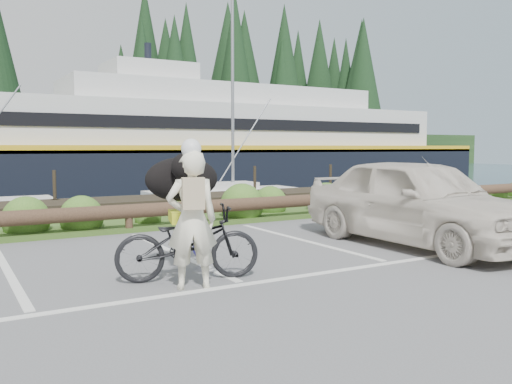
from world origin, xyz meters
The scene contains 7 objects.
ground centered at (0.00, 0.00, 0.00)m, with size 72.00×72.00×0.00m, color #58585A.
vegetation_strip centered at (0.00, 5.30, 0.05)m, with size 34.00×1.60×0.10m, color #3D5B21.
log_rail centered at (0.00, 4.60, 0.00)m, with size 32.00×0.30×0.60m, color #443021, non-canonical shape.
bicycle centered at (-0.54, 0.20, 0.51)m, with size 0.67×1.93×1.02m, color black.
cyclist centered at (-0.67, -0.23, 0.88)m, with size 0.64×0.42×1.76m, color white.
dog centered at (-0.37, 0.80, 1.33)m, with size 1.11×0.54×0.64m, color black.
parked_car centered at (4.12, 0.50, 0.81)m, with size 1.92×4.77×1.63m, color beige.
Camera 1 is at (-3.38, -6.48, 1.80)m, focal length 38.00 mm.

